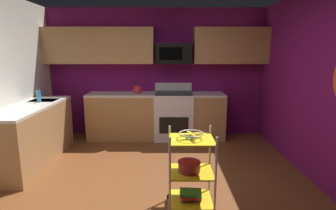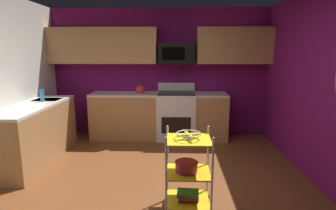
{
  "view_description": "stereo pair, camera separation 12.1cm",
  "coord_description": "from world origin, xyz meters",
  "px_view_note": "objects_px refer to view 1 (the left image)",
  "views": [
    {
      "loc": [
        0.24,
        -3.24,
        1.74
      ],
      "look_at": [
        0.24,
        0.26,
        1.05
      ],
      "focal_mm": 29.01,
      "sensor_mm": 36.0,
      "label": 1
    },
    {
      "loc": [
        0.36,
        -3.23,
        1.74
      ],
      "look_at": [
        0.24,
        0.26,
        1.05
      ],
      "focal_mm": 29.01,
      "sensor_mm": 36.0,
      "label": 2
    }
  ],
  "objects_px": {
    "rolling_cart": "(190,172)",
    "mixing_bowl_large": "(189,166)",
    "kettle": "(137,90)",
    "dish_soap_bottle": "(38,96)",
    "oven_range": "(173,115)",
    "book_stack": "(190,195)",
    "microwave": "(173,53)",
    "fruit_bowl": "(191,135)"
  },
  "relations": [
    {
      "from": "oven_range",
      "to": "mixing_bowl_large",
      "type": "bearing_deg",
      "value": -87.37
    },
    {
      "from": "rolling_cart",
      "to": "dish_soap_bottle",
      "type": "distance_m",
      "value": 2.92
    },
    {
      "from": "microwave",
      "to": "rolling_cart",
      "type": "bearing_deg",
      "value": -87.02
    },
    {
      "from": "rolling_cart",
      "to": "dish_soap_bottle",
      "type": "bearing_deg",
      "value": 145.64
    },
    {
      "from": "oven_range",
      "to": "mixing_bowl_large",
      "type": "height_order",
      "value": "oven_range"
    },
    {
      "from": "oven_range",
      "to": "rolling_cart",
      "type": "relative_size",
      "value": 1.2
    },
    {
      "from": "rolling_cart",
      "to": "book_stack",
      "type": "distance_m",
      "value": 0.28
    },
    {
      "from": "fruit_bowl",
      "to": "book_stack",
      "type": "bearing_deg",
      "value": 0.0
    },
    {
      "from": "microwave",
      "to": "fruit_bowl",
      "type": "bearing_deg",
      "value": -87.02
    },
    {
      "from": "microwave",
      "to": "book_stack",
      "type": "xyz_separation_m",
      "value": [
        0.14,
        -2.69,
        -1.52
      ]
    },
    {
      "from": "oven_range",
      "to": "kettle",
      "type": "height_order",
      "value": "kettle"
    },
    {
      "from": "kettle",
      "to": "dish_soap_bottle",
      "type": "xyz_separation_m",
      "value": [
        -1.51,
        -0.96,
        0.02
      ]
    },
    {
      "from": "oven_range",
      "to": "book_stack",
      "type": "xyz_separation_m",
      "value": [
        0.14,
        -2.58,
        -0.3
      ]
    },
    {
      "from": "oven_range",
      "to": "rolling_cart",
      "type": "distance_m",
      "value": 2.59
    },
    {
      "from": "mixing_bowl_large",
      "to": "kettle",
      "type": "bearing_deg",
      "value": 107.95
    },
    {
      "from": "kettle",
      "to": "dish_soap_bottle",
      "type": "relative_size",
      "value": 1.32
    },
    {
      "from": "oven_range",
      "to": "dish_soap_bottle",
      "type": "relative_size",
      "value": 5.5
    },
    {
      "from": "mixing_bowl_large",
      "to": "kettle",
      "type": "distance_m",
      "value": 2.75
    },
    {
      "from": "kettle",
      "to": "dish_soap_bottle",
      "type": "height_order",
      "value": "kettle"
    },
    {
      "from": "oven_range",
      "to": "fruit_bowl",
      "type": "distance_m",
      "value": 2.62
    },
    {
      "from": "kettle",
      "to": "dish_soap_bottle",
      "type": "bearing_deg",
      "value": -147.57
    },
    {
      "from": "fruit_bowl",
      "to": "microwave",
      "type": "bearing_deg",
      "value": 92.98
    },
    {
      "from": "rolling_cart",
      "to": "kettle",
      "type": "relative_size",
      "value": 3.47
    },
    {
      "from": "oven_range",
      "to": "microwave",
      "type": "relative_size",
      "value": 1.57
    },
    {
      "from": "microwave",
      "to": "fruit_bowl",
      "type": "xyz_separation_m",
      "value": [
        0.14,
        -2.69,
        -0.82
      ]
    },
    {
      "from": "fruit_bowl",
      "to": "dish_soap_bottle",
      "type": "distance_m",
      "value": 2.87
    },
    {
      "from": "fruit_bowl",
      "to": "mixing_bowl_large",
      "type": "distance_m",
      "value": 0.36
    },
    {
      "from": "microwave",
      "to": "kettle",
      "type": "xyz_separation_m",
      "value": [
        -0.72,
        -0.11,
        -0.7
      ]
    },
    {
      "from": "rolling_cart",
      "to": "book_stack",
      "type": "bearing_deg",
      "value": 153.43
    },
    {
      "from": "oven_range",
      "to": "microwave",
      "type": "distance_m",
      "value": 1.23
    },
    {
      "from": "kettle",
      "to": "fruit_bowl",
      "type": "bearing_deg",
      "value": -71.63
    },
    {
      "from": "book_stack",
      "to": "kettle",
      "type": "xyz_separation_m",
      "value": [
        -0.86,
        2.58,
        0.82
      ]
    },
    {
      "from": "fruit_bowl",
      "to": "mixing_bowl_large",
      "type": "xyz_separation_m",
      "value": [
        -0.02,
        -0.0,
        -0.36
      ]
    },
    {
      "from": "oven_range",
      "to": "microwave",
      "type": "bearing_deg",
      "value": 90.26
    },
    {
      "from": "microwave",
      "to": "book_stack",
      "type": "height_order",
      "value": "microwave"
    },
    {
      "from": "oven_range",
      "to": "fruit_bowl",
      "type": "relative_size",
      "value": 4.04
    },
    {
      "from": "mixing_bowl_large",
      "to": "kettle",
      "type": "xyz_separation_m",
      "value": [
        -0.84,
        2.58,
        0.48
      ]
    },
    {
      "from": "fruit_bowl",
      "to": "dish_soap_bottle",
      "type": "height_order",
      "value": "dish_soap_bottle"
    },
    {
      "from": "rolling_cart",
      "to": "mixing_bowl_large",
      "type": "distance_m",
      "value": 0.07
    },
    {
      "from": "mixing_bowl_large",
      "to": "book_stack",
      "type": "bearing_deg",
      "value": 0.0
    },
    {
      "from": "mixing_bowl_large",
      "to": "rolling_cart",
      "type": "bearing_deg",
      "value": 0.0
    },
    {
      "from": "book_stack",
      "to": "kettle",
      "type": "height_order",
      "value": "kettle"
    }
  ]
}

